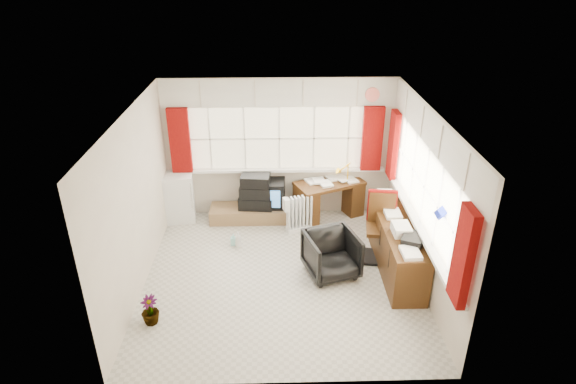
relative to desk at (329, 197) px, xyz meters
name	(u,v)px	position (x,y,z in m)	size (l,w,h in m)	color
ground	(282,276)	(-0.88, -1.80, -0.39)	(4.00, 4.00, 0.00)	beige
room_walls	(281,185)	(-0.88, -1.80, 1.11)	(4.00, 4.00, 4.00)	beige
window_back	(280,166)	(-0.88, 0.14, 0.56)	(3.70, 0.12, 3.60)	#FFF1C9
window_right	(418,219)	(1.06, -1.80, 0.56)	(0.12, 3.70, 3.60)	#FFF1C9
curtains	(340,161)	(0.04, -0.87, 1.07)	(3.83, 3.83, 1.15)	maroon
overhead_cabinets	(346,110)	(0.10, -0.82, 1.86)	(3.98, 3.98, 0.48)	silver
desk	(329,197)	(0.00, 0.00, 0.00)	(1.33, 1.02, 0.73)	#4E3012
desk_lamp	(348,168)	(0.31, 0.00, 0.57)	(0.15, 0.13, 0.38)	#F7B30A
task_chair	(381,223)	(0.67, -1.27, 0.19)	(0.52, 0.54, 1.09)	black
office_chair	(332,254)	(-0.14, -1.76, -0.05)	(0.72, 0.74, 0.67)	black
radiator	(299,217)	(-0.56, -0.50, -0.12)	(0.47, 0.29, 0.66)	white
credenza	(396,245)	(0.85, -1.60, 0.01)	(0.50, 2.00, 0.85)	#4E3012
file_tray	(413,239)	(0.92, -2.12, 0.42)	(0.27, 0.34, 0.11)	black
tv_bench	(250,213)	(-1.43, -0.08, -0.26)	(1.40, 0.50, 0.25)	olive
crt_tv	(270,193)	(-1.06, 0.00, 0.10)	(0.56, 0.53, 0.48)	black
hifi_stack	(256,192)	(-1.31, -0.08, 0.16)	(0.63, 0.43, 0.63)	black
mini_fridge	(179,196)	(-2.68, 0.00, 0.05)	(0.58, 0.58, 0.88)	white
spray_bottle_a	(238,239)	(-1.58, -0.97, -0.25)	(0.10, 0.11, 0.27)	silver
spray_bottle_b	(233,239)	(-1.66, -0.92, -0.29)	(0.09, 0.09, 0.20)	#99E4DE
flower_vase	(150,310)	(-2.59, -2.77, -0.18)	(0.23, 0.23, 0.41)	black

